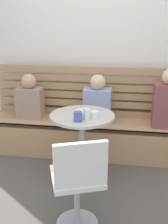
% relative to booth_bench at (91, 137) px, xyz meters
% --- Properties ---
extents(ground, '(8.00, 8.00, 0.00)m').
position_rel_booth_bench_xyz_m(ground, '(0.00, -1.20, -0.22)').
color(ground, '#514C47').
extents(back_wall, '(5.20, 0.10, 2.90)m').
position_rel_booth_bench_xyz_m(back_wall, '(0.00, 0.44, 1.23)').
color(back_wall, silver).
rests_on(back_wall, ground).
extents(booth_bench, '(2.70, 0.52, 0.44)m').
position_rel_booth_bench_xyz_m(booth_bench, '(0.00, 0.00, 0.00)').
color(booth_bench, tan).
rests_on(booth_bench, ground).
extents(booth_backrest, '(2.65, 0.04, 0.67)m').
position_rel_booth_bench_xyz_m(booth_backrest, '(0.00, 0.24, 0.56)').
color(booth_backrest, '#A68157').
rests_on(booth_backrest, booth_bench).
extents(cafe_table, '(0.68, 0.68, 0.74)m').
position_rel_booth_bench_xyz_m(cafe_table, '(-0.02, -0.60, 0.30)').
color(cafe_table, '#ADADB2').
rests_on(cafe_table, ground).
extents(white_chair, '(0.52, 0.52, 0.85)m').
position_rel_booth_bench_xyz_m(white_chair, '(0.08, -1.41, 0.24)').
color(white_chair, '#ADADB2').
rests_on(white_chair, ground).
extents(person_adult, '(0.34, 0.22, 0.71)m').
position_rel_booth_bench_xyz_m(person_adult, '(0.92, -0.02, 0.53)').
color(person_adult, brown).
rests_on(person_adult, booth_bench).
extents(person_child_left, '(0.34, 0.22, 0.61)m').
position_rel_booth_bench_xyz_m(person_child_left, '(0.07, 0.03, 0.48)').
color(person_child_left, '#8C9EC6').
rests_on(person_child_left, booth_bench).
extents(person_child_middle, '(0.34, 0.22, 0.58)m').
position_rel_booth_bench_xyz_m(person_child_middle, '(-0.82, 0.03, 0.47)').
color(person_child_middle, '#9E7F6B').
rests_on(person_child_middle, booth_bench).
extents(cup_mug_blue, '(0.08, 0.08, 0.09)m').
position_rel_booth_bench_xyz_m(cup_mug_blue, '(-0.03, -0.79, 0.57)').
color(cup_mug_blue, '#3D5B9E').
rests_on(cup_mug_blue, cafe_table).
extents(cup_espresso_small, '(0.06, 0.06, 0.05)m').
position_rel_booth_bench_xyz_m(cup_espresso_small, '(-0.04, -0.69, 0.55)').
color(cup_espresso_small, silver).
rests_on(cup_espresso_small, cafe_table).
extents(cup_water_clear, '(0.07, 0.07, 0.11)m').
position_rel_booth_bench_xyz_m(cup_water_clear, '(0.05, -0.73, 0.57)').
color(cup_water_clear, white).
rests_on(cup_water_clear, cafe_table).
extents(cup_ceramic_white, '(0.08, 0.08, 0.07)m').
position_rel_booth_bench_xyz_m(cup_ceramic_white, '(0.12, -0.68, 0.55)').
color(cup_ceramic_white, white).
rests_on(cup_ceramic_white, cafe_table).
extents(plate_small, '(0.17, 0.17, 0.01)m').
position_rel_booth_bench_xyz_m(plate_small, '(-0.03, -0.50, 0.52)').
color(plate_small, white).
rests_on(plate_small, cafe_table).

